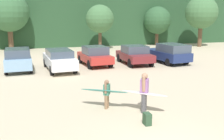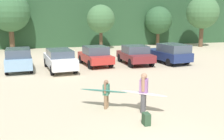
{
  "view_description": "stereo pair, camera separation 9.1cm",
  "coord_description": "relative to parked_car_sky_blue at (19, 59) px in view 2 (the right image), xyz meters",
  "views": [
    {
      "loc": [
        -3.52,
        -5.84,
        3.98
      ],
      "look_at": [
        0.6,
        8.23,
        0.96
      ],
      "focal_mm": 42.94,
      "sensor_mm": 36.0,
      "label": 1
    },
    {
      "loc": [
        -3.43,
        -5.86,
        3.98
      ],
      "look_at": [
        0.6,
        8.23,
        0.96
      ],
      "focal_mm": 42.94,
      "sensor_mm": 36.0,
      "label": 2
    }
  ],
  "objects": [
    {
      "name": "parked_car_red",
      "position": [
        5.79,
        0.41,
        -0.05
      ],
      "size": [
        2.24,
        4.12,
        1.56
      ],
      "rotation": [
        0.0,
        0.0,
        1.67
      ],
      "color": "#B72D28",
      "rests_on": "ground_plane"
    },
    {
      "name": "person_adult",
      "position": [
        5.44,
        -10.39,
        0.09
      ],
      "size": [
        0.47,
        0.64,
        1.66
      ],
      "rotation": [
        0.0,
        0.0,
        2.59
      ],
      "color": "#4C4C51",
      "rests_on": "ground_plane"
    },
    {
      "name": "tree_far_left",
      "position": [
        8.59,
        10.08,
        2.66
      ],
      "size": [
        3.22,
        3.22,
        5.14
      ],
      "color": "brown",
      "rests_on": "ground_plane"
    },
    {
      "name": "tree_center_right",
      "position": [
        21.48,
        9.39,
        3.4
      ],
      "size": [
        4.02,
        4.02,
        6.29
      ],
      "color": "brown",
      "rests_on": "ground_plane"
    },
    {
      "name": "person_child",
      "position": [
        4.06,
        -9.53,
        -0.13
      ],
      "size": [
        0.38,
        0.5,
        1.27
      ],
      "rotation": [
        0.0,
        0.0,
        2.59
      ],
      "color": "#8C6B4C",
      "rests_on": "ground_plane"
    },
    {
      "name": "parked_car_navy",
      "position": [
        12.0,
        -0.19,
        0.0
      ],
      "size": [
        2.5,
        4.62,
        1.65
      ],
      "rotation": [
        0.0,
        0.0,
        1.7
      ],
      "color": "navy",
      "rests_on": "ground_plane"
    },
    {
      "name": "parked_car_sky_blue",
      "position": [
        0.0,
        0.0,
        0.0
      ],
      "size": [
        1.99,
        4.2,
        1.63
      ],
      "rotation": [
        0.0,
        0.0,
        1.62
      ],
      "color": "#84ADD1",
      "rests_on": "ground_plane"
    },
    {
      "name": "tree_left",
      "position": [
        16.95,
        12.45,
        2.41
      ],
      "size": [
        3.59,
        3.59,
        5.08
      ],
      "color": "brown",
      "rests_on": "ground_plane"
    },
    {
      "name": "backpack_dropped",
      "position": [
        5.02,
        -11.68,
        -0.62
      ],
      "size": [
        0.24,
        0.34,
        0.45
      ],
      "color": "#2D4C33",
      "rests_on": "ground_plane"
    },
    {
      "name": "parked_car_white",
      "position": [
        2.88,
        -0.66,
        -0.03
      ],
      "size": [
        2.15,
        4.92,
        1.53
      ],
      "rotation": [
        0.0,
        0.0,
        1.65
      ],
      "color": "white",
      "rests_on": "ground_plane"
    },
    {
      "name": "parked_car_maroon",
      "position": [
        9.07,
        0.13,
        -0.05
      ],
      "size": [
        2.02,
        4.06,
        1.53
      ],
      "rotation": [
        0.0,
        0.0,
        1.59
      ],
      "color": "maroon",
      "rests_on": "ground_plane"
    },
    {
      "name": "hillside_ridge",
      "position": [
        4.69,
        19.26,
        2.25
      ],
      "size": [
        108.0,
        12.0,
        6.2
      ],
      "primitive_type": "cube",
      "color": "#284C2D",
      "rests_on": "ground_plane"
    },
    {
      "name": "surfboard_teal",
      "position": [
        3.96,
        -9.44,
        -0.09
      ],
      "size": [
        2.13,
        1.62,
        0.3
      ],
      "rotation": [
        0.0,
        0.0,
        2.59
      ],
      "color": "teal"
    },
    {
      "name": "surfboard_white",
      "position": [
        5.45,
        -10.36,
        -0.05
      ],
      "size": [
        1.87,
        1.81,
        0.15
      ],
      "rotation": [
        0.0,
        0.0,
        2.39
      ],
      "color": "white"
    },
    {
      "name": "tree_center_left",
      "position": [
        -1.29,
        11.87,
        3.43
      ],
      "size": [
        4.39,
        4.39,
        6.51
      ],
      "color": "brown",
      "rests_on": "ground_plane"
    }
  ]
}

